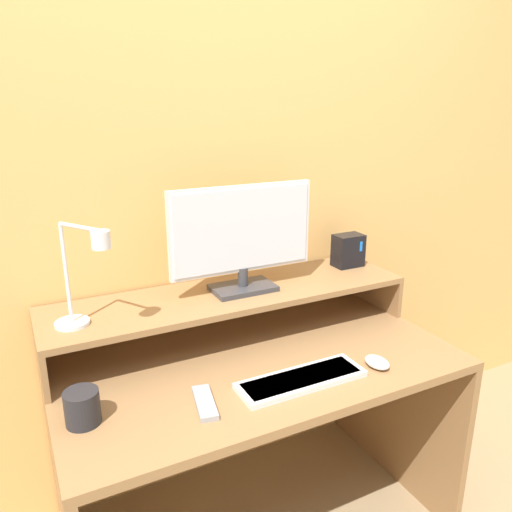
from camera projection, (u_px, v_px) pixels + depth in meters
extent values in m
cube|color=#E5AD60|center=(207.00, 179.00, 1.85)|extent=(6.00, 0.05, 2.50)
cube|color=olive|center=(256.00, 361.00, 1.68)|extent=(1.32, 0.74, 0.03)
cube|color=olive|center=(395.00, 402.00, 2.06)|extent=(0.03, 0.74, 0.67)
cube|color=olive|center=(40.00, 355.00, 1.54)|extent=(0.02, 0.34, 0.15)
cube|color=olive|center=(372.00, 287.00, 2.10)|extent=(0.02, 0.34, 0.15)
cube|color=olive|center=(231.00, 294.00, 1.80)|extent=(1.32, 0.34, 0.02)
cube|color=#38383D|center=(243.00, 288.00, 1.80)|extent=(0.23, 0.14, 0.02)
cylinder|color=#38383D|center=(243.00, 277.00, 1.79)|extent=(0.04, 0.04, 0.07)
cube|color=silver|center=(242.00, 229.00, 1.74)|extent=(0.54, 0.02, 0.31)
cube|color=silver|center=(243.00, 230.00, 1.73)|extent=(0.51, 0.01, 0.28)
cylinder|color=silver|center=(72.00, 323.00, 1.53)|extent=(0.10, 0.10, 0.01)
cylinder|color=silver|center=(66.00, 274.00, 1.48)|extent=(0.01, 0.01, 0.31)
cylinder|color=silver|center=(80.00, 227.00, 1.39)|extent=(0.10, 0.14, 0.01)
cylinder|color=silver|center=(101.00, 240.00, 1.36)|extent=(0.05, 0.05, 0.05)
cube|color=black|center=(348.00, 250.00, 2.05)|extent=(0.12, 0.08, 0.13)
cube|color=#1972F2|center=(361.00, 246.00, 2.02)|extent=(0.01, 0.00, 0.04)
cube|color=silver|center=(301.00, 380.00, 1.53)|extent=(0.41, 0.13, 0.02)
cube|color=#AFAFB3|center=(301.00, 378.00, 1.52)|extent=(0.37, 0.10, 0.01)
ellipsoid|color=silver|center=(377.00, 362.00, 1.61)|extent=(0.07, 0.09, 0.03)
cube|color=#99999E|center=(205.00, 403.00, 1.41)|extent=(0.08, 0.17, 0.02)
cylinder|color=#232328|center=(82.00, 407.00, 1.32)|extent=(0.09, 0.09, 0.10)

